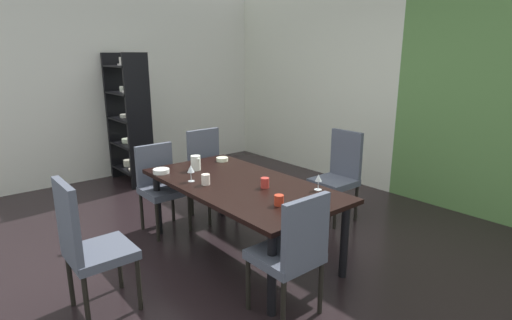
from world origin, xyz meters
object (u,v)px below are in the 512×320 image
Objects in this scene: cup_west at (279,200)px; chair_right_near at (293,250)px; chair_head_near at (87,243)px; wine_glass_rear at (191,169)px; chair_left_near at (161,183)px; cup_center at (206,179)px; wine_glass_east at (318,179)px; pitcher_near_window at (196,163)px; display_shelf at (128,120)px; chair_head_far at (339,172)px; dining_table at (241,190)px; chair_left_far at (209,170)px; serving_bowl_north at (161,171)px; cup_left at (265,183)px; serving_bowl_south at (222,159)px.

chair_right_near is at bearing -28.85° from cup_west.
chair_head_near reaches higher than wine_glass_rear.
chair_left_near is 9.56× the size of cup_center.
cup_west is (1.67, 0.20, 0.23)m from chair_left_near.
wine_glass_east reaches higher than cup_west.
pitcher_near_window is (-0.31, 0.24, -0.04)m from wine_glass_rear.
chair_left_near is at bearing -149.45° from pitcher_near_window.
display_shelf is 3.57m from cup_west.
cup_west is (0.62, -1.53, 0.20)m from chair_head_far.
dining_table is 0.34m from cup_center.
chair_left_far is (-2.04, 0.63, 0.02)m from chair_right_near.
wine_glass_east is 0.86× the size of serving_bowl_north.
display_shelf is (-2.94, 1.55, 0.38)m from chair_head_near.
dining_table is 0.67m from cup_west.
display_shelf reaches higher than cup_center.
chair_head_near is at bearing -63.08° from pitcher_near_window.
cup_center is at bearing -138.85° from cup_left.
chair_head_far is at bearing 148.90° from chair_left_near.
serving_bowl_north is (-0.79, -1.84, 0.18)m from chair_head_far.
chair_head_far is 1.52m from chair_left_far.
wine_glass_east is 1.02m from cup_center.
cup_left is at bearing -1.01° from display_shelf.
display_shelf is at bearing 83.37° from chair_right_near.
chair_left_far is at bearing 109.44° from serving_bowl_north.
chair_left_near reaches higher than cup_west.
cup_left is at bearing 41.15° from cup_center.
wine_glass_rear reaches higher than pitcher_near_window.
chair_left_near is at bearing 157.21° from serving_bowl_north.
dining_table is at bearing 60.05° from cup_center.
serving_bowl_south is at bearing 91.38° from chair_left_far.
chair_right_near is (0.99, -1.73, -0.03)m from chair_head_far.
display_shelf is 3.52m from wine_glass_east.
dining_table is at bearing 45.30° from wine_glass_rear.
cup_center is (-0.19, -1.69, 0.20)m from chair_head_far.
chair_right_near is at bearing 90.00° from chair_left_near.
chair_head_near is 10.63× the size of cup_center.
wine_glass_rear is 1.87× the size of cup_west.
chair_head_near is (0.00, -2.83, 0.00)m from chair_head_far.
wine_glass_east is 1.36m from serving_bowl_south.
pitcher_near_window is at bearing 116.92° from chair_head_near.
wine_glass_rear is (-1.35, -0.02, 0.30)m from chair_right_near.
chair_right_near reaches higher than serving_bowl_north.
chair_right_near is 7.23× the size of serving_bowl_south.
serving_bowl_south is at bearing 89.73° from serving_bowl_north.
cup_west is at bearing 12.19° from serving_bowl_north.
chair_head_near is at bearing -51.21° from serving_bowl_north.
wine_glass_rear reaches higher than wine_glass_east.
pitcher_near_window is (0.38, 0.22, 0.27)m from chair_left_near.
cup_west is 0.55× the size of pitcher_near_window.
chair_head_near reaches higher than wine_glass_east.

